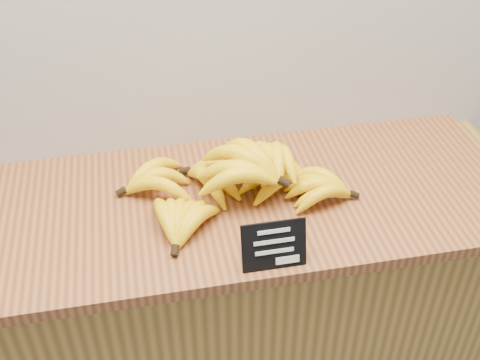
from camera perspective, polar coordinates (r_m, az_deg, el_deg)
name	(u,v)px	position (r m, az deg, el deg)	size (l,w,h in m)	color
counter	(237,325)	(1.78, -0.32, -13.59)	(1.49, 0.50, 0.90)	#A57B35
counter_top	(236,202)	(1.45, -0.38, -2.08)	(1.35, 0.54, 0.03)	#97582E
chalkboard_sign	(274,246)	(1.24, 3.25, -6.23)	(0.14, 0.01, 0.11)	black
banana_pile	(234,179)	(1.41, -0.57, 0.06)	(0.55, 0.35, 0.13)	yellow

